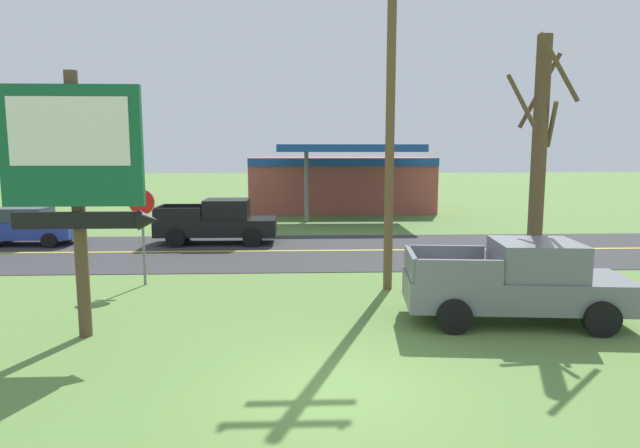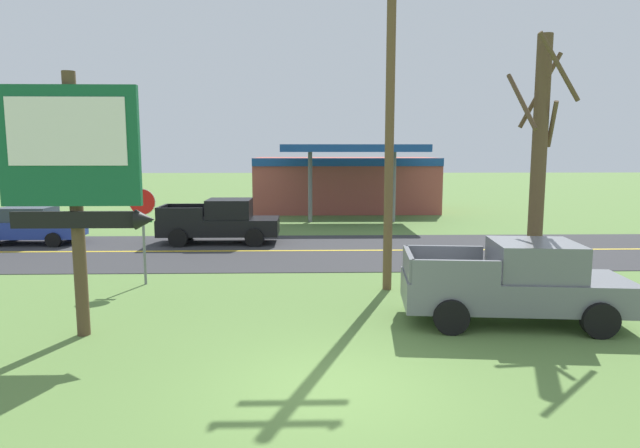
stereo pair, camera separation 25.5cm
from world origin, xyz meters
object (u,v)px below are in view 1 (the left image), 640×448
Objects in this scene: utility_pole at (390,111)px; bare_tree at (538,163)px; car_blue_far_lane at (26,226)px; motel_sign at (76,167)px; stop_sign at (142,219)px; gas_station at (341,182)px; pickup_grey_parked_on_lawn at (518,282)px; pickup_black_on_road at (218,222)px.

utility_pole reaches higher than bare_tree.
utility_pole reaches higher than car_blue_far_lane.
motel_sign is at bearing -59.61° from car_blue_far_lane.
utility_pole is (7.32, 3.98, 1.47)m from motel_sign.
bare_tree is (11.25, -1.85, 1.71)m from stop_sign.
pickup_grey_parked_on_lawn is at bearing -84.41° from gas_station.
bare_tree is at bearing 14.50° from motel_sign.
utility_pole is 5.92m from pickup_grey_parked_on_lawn.
motel_sign is at bearing -151.47° from utility_pole.
motel_sign reaches higher than gas_station.
bare_tree reaches higher than car_blue_far_lane.
stop_sign reaches higher than pickup_grey_parked_on_lawn.
stop_sign is at bearing -46.22° from car_blue_far_lane.
gas_station is at bearing 63.49° from pickup_black_on_road.
pickup_grey_parked_on_lawn is 14.37m from pickup_black_on_road.
motel_sign reaches higher than pickup_black_on_road.
gas_station is 2.31× the size of pickup_black_on_road.
stop_sign is 0.25× the size of gas_station.
stop_sign is at bearing 173.99° from utility_pole.
pickup_black_on_road is (-6.16, 8.19, -4.25)m from utility_pole.
bare_tree is at bearing -80.60° from gas_station.
utility_pole is 11.09m from pickup_black_on_road.
gas_station is 24.35m from pickup_grey_parked_on_lawn.
motel_sign reaches higher than stop_sign.
utility_pole is at bearing -90.66° from gas_station.
gas_station is 2.23× the size of pickup_grey_parked_on_lawn.
utility_pole is 4.30m from bare_tree.
bare_tree is 1.70× the size of car_blue_far_lane.
car_blue_far_lane is at bearing 120.39° from motel_sign.
pickup_black_on_road is (1.19, 7.42, -1.06)m from stop_sign.
gas_station reaches higher than pickup_black_on_road.
gas_station is (-3.66, 22.10, -1.80)m from bare_tree.
bare_tree reaches higher than motel_sign.
gas_station is (7.56, 25.00, -1.80)m from motel_sign.
motel_sign is 1.37× the size of car_blue_far_lane.
motel_sign is 1.07× the size of pickup_grey_parked_on_lawn.
gas_station is at bearing 95.59° from pickup_grey_parked_on_lawn.
bare_tree is 20.77m from car_blue_far_lane.
motel_sign is 12.54m from pickup_black_on_road.
pickup_black_on_road is (1.16, 12.17, -2.78)m from motel_sign.
gas_station is 2.86× the size of car_blue_far_lane.
bare_tree is at bearing -9.35° from stop_sign.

